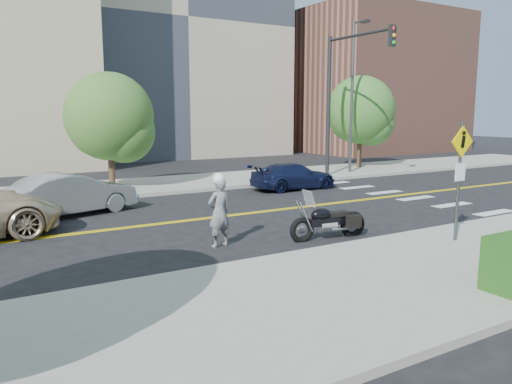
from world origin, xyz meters
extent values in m
plane|color=black|center=(0.00, 0.00, 0.00)|extent=(120.00, 120.00, 0.00)
cube|color=#9E9B91|center=(0.00, -7.50, 0.07)|extent=(60.00, 5.00, 0.15)
cube|color=#9E9B91|center=(0.00, 7.50, 0.07)|extent=(60.00, 5.00, 0.15)
cube|color=#A39984|center=(8.00, 26.00, 10.00)|extent=(18.00, 14.00, 20.00)
cube|color=#8C5947|center=(26.00, 20.00, 6.00)|extent=(14.00, 12.00, 12.00)
cylinder|color=#4C4C51|center=(12.00, 6.50, 4.15)|extent=(0.16, 0.16, 8.00)
cylinder|color=black|center=(10.00, 6.00, 3.65)|extent=(0.20, 0.20, 7.00)
cylinder|color=black|center=(10.00, 3.80, 6.95)|extent=(0.14, 4.40, 0.14)
cube|color=black|center=(10.00, 1.80, 6.65)|extent=(0.28, 0.18, 0.90)
cylinder|color=#4C4C51|center=(4.20, -6.30, 1.65)|extent=(0.08, 0.08, 3.00)
cube|color=#F9D800|center=(4.20, -6.33, 2.65)|extent=(0.78, 0.03, 0.78)
cube|color=white|center=(4.20, -6.33, 1.90)|extent=(0.35, 0.03, 0.45)
imported|color=#A8A9AD|center=(-0.97, -3.27, 0.88)|extent=(0.71, 0.52, 1.77)
sphere|color=white|center=(-0.97, -3.27, 1.72)|extent=(0.32, 0.32, 0.32)
imported|color=gray|center=(-3.38, 2.80, 0.71)|extent=(4.53, 2.68, 1.41)
imported|color=#161E43|center=(6.21, 3.66, 0.58)|extent=(4.02, 1.69, 1.16)
cylinder|color=#382619|center=(-0.89, 7.05, 2.05)|extent=(0.27, 0.27, 4.11)
sphere|color=#376820|center=(-0.89, 7.05, 3.21)|extent=(3.70, 3.70, 3.70)
cylinder|color=#382619|center=(14.19, 8.16, 2.27)|extent=(0.27, 0.27, 4.53)
sphere|color=#326A21|center=(14.19, 8.16, 3.54)|extent=(4.01, 4.01, 4.01)
camera|label=1|loc=(-6.50, -14.28, 3.34)|focal=35.00mm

